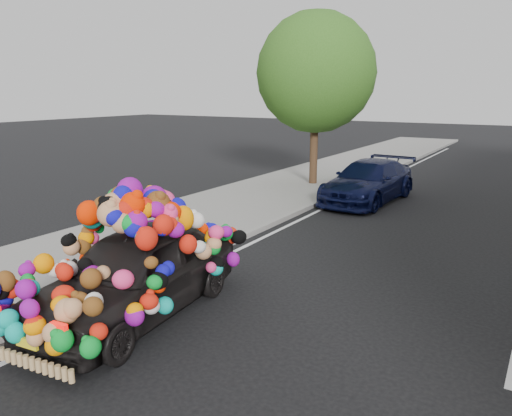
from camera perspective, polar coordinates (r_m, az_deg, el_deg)
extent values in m
plane|color=black|center=(8.60, 2.70, -10.07)|extent=(100.00, 100.00, 0.00)
cube|color=gray|center=(11.15, -17.14, -4.81)|extent=(4.00, 60.00, 0.12)
cube|color=gray|center=(9.83, -9.48, -6.78)|extent=(0.15, 60.00, 0.13)
cylinder|color=#332114|center=(18.22, 6.62, 6.72)|extent=(0.28, 0.28, 2.73)
sphere|color=#295717|center=(18.11, 6.85, 15.13)|extent=(4.20, 4.20, 4.20)
imported|color=black|center=(7.94, -13.53, -7.16)|extent=(2.00, 4.15, 1.37)
cube|color=red|center=(6.20, -21.57, -12.73)|extent=(0.22, 0.08, 0.14)
cube|color=yellow|center=(6.71, -24.71, -13.85)|extent=(0.34, 0.07, 0.12)
imported|color=black|center=(16.05, 12.72, 3.00)|extent=(2.11, 4.53, 1.28)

